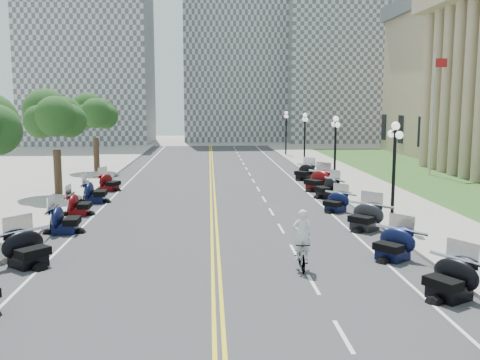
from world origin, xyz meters
name	(u,v)px	position (x,y,z in m)	size (l,w,h in m)	color
ground	(215,253)	(0.00, 0.00, 0.00)	(160.00, 160.00, 0.00)	gray
road	(213,206)	(0.00, 10.00, 0.00)	(16.00, 90.00, 0.01)	#333335
centerline_yellow_a	(211,206)	(-0.12, 10.00, 0.01)	(0.12, 90.00, 0.00)	yellow
centerline_yellow_b	(215,206)	(0.12, 10.00, 0.01)	(0.12, 90.00, 0.00)	yellow
edge_line_north	(321,204)	(6.40, 10.00, 0.01)	(0.12, 90.00, 0.00)	white
edge_line_south	(103,207)	(-6.40, 10.00, 0.01)	(0.12, 90.00, 0.00)	white
lane_dash_4	(343,336)	(3.20, -8.00, 0.01)	(0.12, 2.00, 0.00)	white
lane_dash_5	(313,284)	(3.20, -4.00, 0.01)	(0.12, 2.00, 0.00)	white
lane_dash_6	(294,251)	(3.20, 0.00, 0.01)	(0.12, 2.00, 0.00)	white
lane_dash_7	(281,228)	(3.20, 4.00, 0.01)	(0.12, 2.00, 0.00)	white
lane_dash_8	(271,212)	(3.20, 8.00, 0.01)	(0.12, 2.00, 0.00)	white
lane_dash_9	(264,199)	(3.20, 12.00, 0.01)	(0.12, 2.00, 0.00)	white
lane_dash_10	(258,189)	(3.20, 16.00, 0.01)	(0.12, 2.00, 0.00)	white
lane_dash_11	(253,181)	(3.20, 20.00, 0.01)	(0.12, 2.00, 0.00)	white
lane_dash_12	(250,174)	(3.20, 24.00, 0.01)	(0.12, 2.00, 0.00)	white
lane_dash_13	(246,168)	(3.20, 28.00, 0.01)	(0.12, 2.00, 0.00)	white
lane_dash_14	(243,164)	(3.20, 32.00, 0.01)	(0.12, 2.00, 0.00)	white
lane_dash_15	(241,159)	(3.20, 36.00, 0.01)	(0.12, 2.00, 0.00)	white
lane_dash_16	(239,156)	(3.20, 40.00, 0.01)	(0.12, 2.00, 0.00)	white
lane_dash_17	(237,153)	(3.20, 44.00, 0.01)	(0.12, 2.00, 0.00)	white
lane_dash_18	(236,150)	(3.20, 48.00, 0.01)	(0.12, 2.00, 0.00)	white
lane_dash_19	(234,147)	(3.20, 52.00, 0.01)	(0.12, 2.00, 0.00)	white
sidewalk_north	(389,203)	(10.50, 10.00, 0.07)	(5.00, 90.00, 0.15)	#9E9991
sidewalk_south	(31,207)	(-10.50, 10.00, 0.07)	(5.00, 90.00, 0.15)	#9E9991
lawn	(445,183)	(17.50, 18.00, 0.05)	(9.00, 60.00, 0.10)	#356023
distant_block_a	(89,56)	(-18.00, 62.00, 13.00)	(18.00, 14.00, 26.00)	gray
distant_block_b	(234,47)	(4.00, 68.00, 15.00)	(16.00, 12.00, 30.00)	gray
distant_block_c	(347,72)	(22.00, 65.00, 11.00)	(20.00, 14.00, 22.00)	gray
street_lamp_2	(394,174)	(8.60, 4.00, 2.60)	(0.50, 1.20, 4.90)	black
street_lamp_3	(335,152)	(8.60, 16.00, 2.60)	(0.50, 1.20, 4.90)	black
street_lamp_4	(305,140)	(8.60, 28.00, 2.60)	(0.50, 1.20, 4.90)	black
street_lamp_5	(286,133)	(8.60, 40.00, 2.60)	(0.50, 1.20, 4.90)	black
flagpole	(432,115)	(18.00, 22.00, 5.00)	(1.10, 0.20, 10.00)	silver
tree_3	(55,123)	(-10.00, 14.00, 4.75)	(4.80, 4.80, 9.20)	#235619
tree_4	(95,118)	(-10.00, 26.00, 4.75)	(4.80, 4.80, 9.20)	#235619
motorcycle_n_4	(450,277)	(7.10, -5.54, 0.70)	(2.01, 2.01, 1.41)	black
motorcycle_n_5	(393,242)	(6.79, -1.35, 0.68)	(1.95, 1.95, 1.36)	black
motorcycle_n_6	(365,215)	(7.11, 3.48, 0.72)	(2.05, 2.05, 1.44)	black
motorcycle_n_7	(336,201)	(6.75, 7.85, 0.62)	(1.76, 1.76, 1.23)	black
motorcycle_n_8	(327,187)	(7.24, 12.26, 0.72)	(2.04, 2.04, 1.43)	black
motorcycle_n_9	(317,180)	(7.17, 15.02, 0.78)	(2.24, 2.24, 1.57)	#590A0C
motorcycle_n_10	(305,171)	(7.25, 20.32, 0.71)	(2.02, 2.02, 1.42)	black
motorcycle_s_5	(28,247)	(-6.90, -1.40, 0.74)	(2.12, 2.12, 1.48)	black
motorcycle_s_6	(65,218)	(-6.90, 3.68, 0.72)	(2.05, 2.05, 1.44)	black
motorcycle_s_7	(79,203)	(-7.21, 7.75, 0.66)	(1.90, 1.90, 1.33)	#590A0C
motorcycle_s_8	(95,191)	(-7.13, 11.37, 0.74)	(2.11, 2.11, 1.48)	black
motorcycle_s_9	(110,181)	(-7.07, 15.86, 0.66)	(1.88, 1.88, 1.32)	#590A0C
bicycle	(302,255)	(3.08, -2.37, 0.54)	(0.50, 1.78, 1.07)	#A51414
cyclist_rider	(302,215)	(3.08, -2.37, 2.00)	(0.68, 0.45, 1.87)	silver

